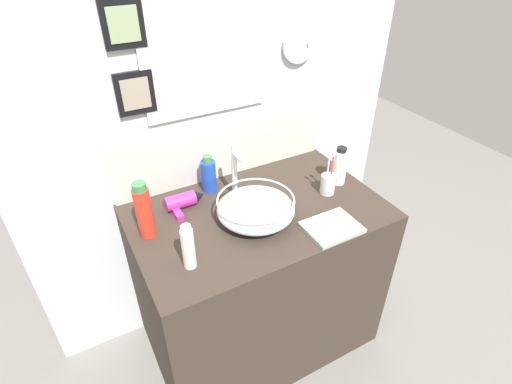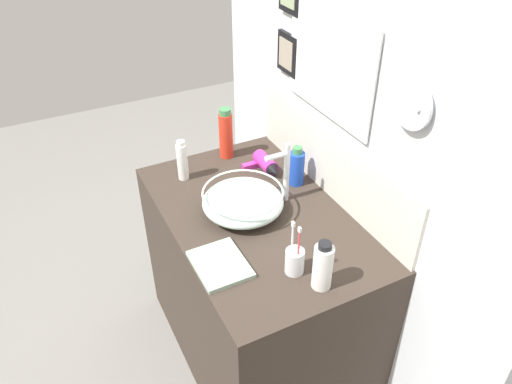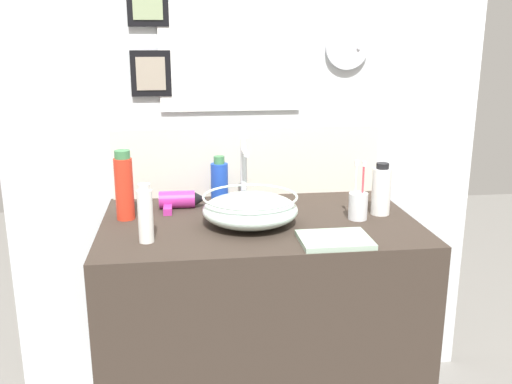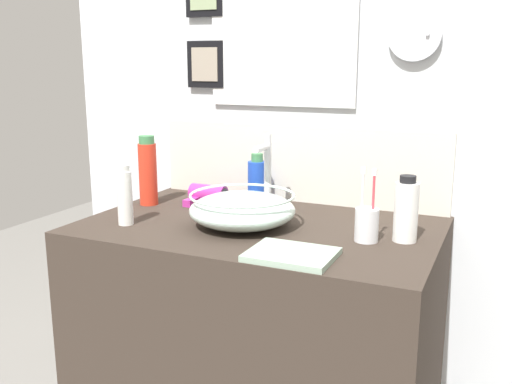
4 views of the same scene
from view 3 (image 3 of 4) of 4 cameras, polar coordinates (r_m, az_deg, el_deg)
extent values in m
cube|color=#382D26|center=(2.12, 0.30, -13.54)|extent=(1.07, 0.67, 0.83)
cube|color=silver|center=(2.23, -0.96, 11.73)|extent=(1.87, 0.06, 2.60)
cube|color=beige|center=(2.23, -0.82, 3.07)|extent=(1.05, 0.02, 0.27)
cube|color=white|center=(2.18, -2.57, 13.28)|extent=(0.47, 0.01, 0.33)
cube|color=white|center=(2.17, -2.56, 13.27)|extent=(0.53, 0.01, 0.39)
cylinder|color=silver|center=(2.25, 9.11, 14.06)|extent=(0.16, 0.01, 0.16)
cylinder|color=silver|center=(2.27, 10.02, 14.03)|extent=(0.01, 0.06, 0.01)
cube|color=black|center=(2.17, -10.79, 18.12)|extent=(0.15, 0.02, 0.17)
cube|color=gray|center=(2.16, -10.81, 18.14)|extent=(0.11, 0.01, 0.12)
cube|color=black|center=(2.17, -10.46, 11.57)|extent=(0.15, 0.02, 0.17)
cube|color=gray|center=(2.16, -10.48, 11.56)|extent=(0.11, 0.01, 0.12)
ellipsoid|color=silver|center=(1.89, -0.59, -1.81)|extent=(0.32, 0.32, 0.10)
torus|color=silver|center=(1.88, -0.59, -0.45)|extent=(0.32, 0.32, 0.01)
torus|color=#B2B7BC|center=(1.91, -0.58, -3.16)|extent=(0.12, 0.12, 0.01)
cylinder|color=silver|center=(2.06, -1.23, 1.44)|extent=(0.02, 0.02, 0.23)
cylinder|color=silver|center=(1.99, -1.10, 4.04)|extent=(0.02, 0.10, 0.02)
cylinder|color=silver|center=(2.03, -1.25, 4.99)|extent=(0.02, 0.02, 0.03)
cylinder|color=#B22D8C|center=(2.10, -7.90, -0.74)|extent=(0.13, 0.07, 0.06)
cone|color=black|center=(2.10, -5.60, -0.67)|extent=(0.05, 0.05, 0.05)
cube|color=#B22D8C|center=(2.06, -8.80, -1.68)|extent=(0.03, 0.09, 0.02)
cylinder|color=silver|center=(1.98, 10.16, -1.40)|extent=(0.07, 0.07, 0.09)
cylinder|color=#D83F4C|center=(1.98, 10.61, -0.01)|extent=(0.01, 0.01, 0.18)
cube|color=white|center=(1.95, 10.75, 2.80)|extent=(0.01, 0.01, 0.02)
cylinder|color=white|center=(1.96, 9.89, -0.02)|extent=(0.01, 0.01, 0.19)
cube|color=white|center=(1.94, 10.03, 2.89)|extent=(0.01, 0.01, 0.02)
cylinder|color=red|center=(1.99, -13.03, 0.29)|extent=(0.06, 0.06, 0.21)
cylinder|color=#3F7F4C|center=(1.96, -13.24, 3.67)|extent=(0.05, 0.05, 0.03)
cylinder|color=white|center=(2.05, 12.40, 0.04)|extent=(0.07, 0.07, 0.16)
cylinder|color=black|center=(2.02, 12.55, 2.56)|extent=(0.04, 0.04, 0.02)
cylinder|color=white|center=(1.76, -10.99, -2.40)|extent=(0.05, 0.05, 0.16)
cylinder|color=silver|center=(1.73, -11.14, 0.49)|extent=(0.04, 0.04, 0.02)
cylinder|color=blue|center=(2.16, -3.67, 0.93)|extent=(0.07, 0.07, 0.15)
cylinder|color=#3F7F4C|center=(2.14, -3.71, 3.22)|extent=(0.04, 0.04, 0.03)
cube|color=#99B29E|center=(1.76, 7.88, -4.75)|extent=(0.22, 0.17, 0.02)
camera|label=1|loc=(0.88, -46.03, 39.93)|focal=28.00mm
camera|label=2|loc=(2.07, 52.24, 26.85)|focal=35.00mm
camera|label=4|loc=(0.99, 63.16, -0.54)|focal=40.00mm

